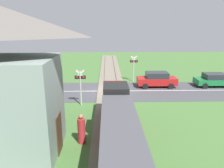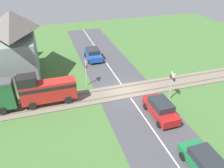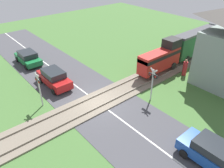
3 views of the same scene
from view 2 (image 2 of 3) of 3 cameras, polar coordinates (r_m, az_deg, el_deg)
ground_plane at (r=23.63m, az=3.70°, el=-1.92°), size 60.00×60.00×0.00m
road_surface at (r=23.62m, az=3.70°, el=-1.90°), size 48.00×6.40×0.02m
track_bed at (r=23.59m, az=3.70°, el=-1.78°), size 2.80×48.00×0.24m
car_near_crossing at (r=20.13m, az=12.57°, el=-6.26°), size 4.14×1.85×1.60m
car_far_side at (r=30.86m, az=-4.99°, el=7.83°), size 3.94×1.94×1.57m
car_behind_queue at (r=16.59m, az=23.31°, el=-18.50°), size 4.00×1.89×1.43m
crossing_signal_west_approach at (r=22.18m, az=15.37°, el=0.47°), size 0.90×0.18×3.03m
crossing_signal_east_approach at (r=24.00m, az=-6.79°, el=3.79°), size 0.90×0.18×3.03m
station_building at (r=26.81m, az=-23.41°, el=8.82°), size 7.75×4.01×7.86m
pedestrian_by_station at (r=23.74m, az=-20.58°, el=-1.57°), size 0.44×0.44×1.77m
tree_by_station at (r=32.88m, az=-23.44°, el=10.96°), size 3.00×3.00×4.82m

